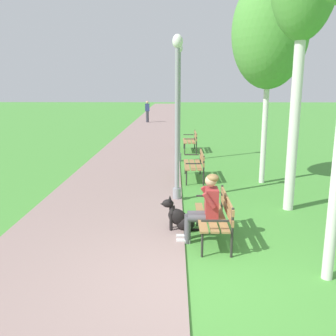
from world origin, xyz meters
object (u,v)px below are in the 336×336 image
object	(u,v)px
lamp_post_mid	(179,102)
birch_tree_third	(270,32)
park_bench_mid	(196,163)
dog_black	(180,218)
person_seated_on_near_bench	(205,205)
pedestrian_distant	(147,112)
lamp_post_near	(177,118)
park_bench_near	(216,213)
park_bench_far	(191,139)

from	to	relation	value
lamp_post_mid	birch_tree_third	size ratio (longest dim) A/B	0.74
park_bench_mid	dog_black	distance (m)	4.10
person_seated_on_near_bench	pedestrian_distant	xyz separation A→B (m)	(-2.65, 22.04, 0.16)
park_bench_mid	birch_tree_third	bearing A→B (deg)	-9.96
lamp_post_near	birch_tree_third	world-z (taller)	birch_tree_third
lamp_post_near	pedestrian_distant	bearing A→B (deg)	96.30
lamp_post_mid	birch_tree_third	world-z (taller)	birch_tree_third
park_bench_near	lamp_post_mid	world-z (taller)	lamp_post_mid
dog_black	lamp_post_mid	distance (m)	7.08
birch_tree_third	pedestrian_distant	world-z (taller)	birch_tree_third
park_bench_near	park_bench_mid	size ratio (longest dim) A/B	1.00
birch_tree_third	person_seated_on_near_bench	bearing A→B (deg)	-115.29
person_seated_on_near_bench	lamp_post_mid	xyz separation A→B (m)	(-0.40, 7.28, 1.50)
pedestrian_distant	birch_tree_third	bearing A→B (deg)	-75.44
park_bench_near	pedestrian_distant	distance (m)	22.18
park_bench_far	park_bench_mid	bearing A→B (deg)	-90.89
park_bench_mid	birch_tree_third	world-z (taller)	birch_tree_third
park_bench_near	person_seated_on_near_bench	distance (m)	0.27
person_seated_on_near_bench	park_bench_far	bearing A→B (deg)	89.03
park_bench_far	dog_black	distance (m)	9.00
person_seated_on_near_bench	birch_tree_third	size ratio (longest dim) A/B	0.22
lamp_post_near	dog_black	bearing A→B (deg)	-88.40
lamp_post_near	lamp_post_mid	distance (m)	4.82
park_bench_far	lamp_post_near	world-z (taller)	lamp_post_near
park_bench_mid	birch_tree_third	distance (m)	4.12
park_bench_mid	lamp_post_near	bearing A→B (deg)	-105.64
park_bench_mid	birch_tree_third	size ratio (longest dim) A/B	0.26
lamp_post_near	pedestrian_distant	distance (m)	19.72
lamp_post_mid	pedestrian_distant	size ratio (longest dim) A/B	2.55
lamp_post_near	birch_tree_third	size ratio (longest dim) A/B	0.69
pedestrian_distant	park_bench_mid	bearing A→B (deg)	-81.12
dog_black	park_bench_far	bearing A→B (deg)	86.19
park_bench_far	person_seated_on_near_bench	xyz separation A→B (m)	(-0.16, -9.44, 0.17)
park_bench_far	lamp_post_near	size ratio (longest dim) A/B	0.39
park_bench_mid	person_seated_on_near_bench	world-z (taller)	person_seated_on_near_bench
park_bench_mid	person_seated_on_near_bench	xyz separation A→B (m)	(-0.08, -4.53, 0.17)
person_seated_on_near_bench	lamp_post_near	xyz separation A→B (m)	(-0.49, 2.47, 1.34)
park_bench_near	dog_black	xyz separation A→B (m)	(-0.64, 0.42, -0.25)
person_seated_on_near_bench	dog_black	distance (m)	0.77
pedestrian_distant	park_bench_near	bearing A→B (deg)	-82.59
park_bench_mid	lamp_post_near	distance (m)	2.62
birch_tree_third	dog_black	bearing A→B (deg)	-122.99
park_bench_near	person_seated_on_near_bench	size ratio (longest dim) A/B	1.20
lamp_post_mid	birch_tree_third	distance (m)	4.37
dog_black	lamp_post_mid	xyz separation A→B (m)	(0.04, 6.82, 1.92)
park_bench_near	lamp_post_near	size ratio (longest dim) A/B	0.39
park_bench_near	lamp_post_mid	xyz separation A→B (m)	(-0.61, 7.24, 1.67)
dog_black	pedestrian_distant	bearing A→B (deg)	95.86
park_bench_mid	park_bench_far	bearing A→B (deg)	89.11
person_seated_on_near_bench	lamp_post_near	world-z (taller)	lamp_post_near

